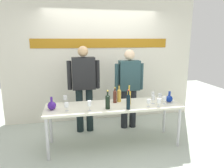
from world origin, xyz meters
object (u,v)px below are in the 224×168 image
decanter_blue_right (169,98)px  wine_bottle_4 (119,95)px  presenter_right (129,84)px  wine_glass_left_2 (67,105)px  wine_bottle_3 (129,97)px  presenter_left (84,84)px  wine_glass_right_0 (153,94)px  wine_glass_right_1 (164,98)px  wine_bottle_0 (128,101)px  decanter_blue_left (52,105)px  wine_glass_right_3 (153,98)px  wine_glass_right_5 (159,101)px  wine_bottle_1 (115,96)px  wine_glass_right_4 (149,101)px  wine_bottle_2 (108,101)px  display_table (114,108)px  wine_glass_left_0 (89,104)px  wine_glass_right_2 (160,96)px  wine_glass_left_1 (65,98)px

decanter_blue_right → wine_bottle_4: wine_bottle_4 is taller
presenter_right → wine_glass_left_2: size_ratio=11.82×
wine_bottle_3 → presenter_left: bearing=137.2°
wine_glass_right_0 → wine_glass_right_1: 0.34m
wine_bottle_0 → decanter_blue_left: bearing=169.7°
wine_glass_right_3 → wine_glass_right_5: (0.03, -0.18, -0.01)m
presenter_right → wine_bottle_1: bearing=-128.1°
wine_glass_left_2 → wine_glass_right_4: 1.35m
wine_bottle_3 → wine_glass_right_0: size_ratio=2.39×
wine_bottle_2 → wine_glass_right_3: size_ratio=2.01×
display_table → wine_bottle_4: (0.14, 0.17, 0.19)m
wine_bottle_0 → wine_glass_left_0: (-0.63, 0.05, -0.02)m
display_table → wine_glass_right_3: 0.72m
display_table → wine_glass_right_4: wine_glass_right_4 is taller
wine_bottle_1 → wine_glass_right_0: size_ratio=2.00×
wine_bottle_1 → wine_bottle_3: bearing=-33.9°
wine_bottle_2 → wine_glass_right_2: (1.01, 0.20, -0.02)m
presenter_left → wine_bottle_1: 0.75m
presenter_left → decanter_blue_right: bearing=-25.2°
display_table → wine_bottle_1: size_ratio=8.22×
wine_bottle_2 → wine_glass_left_2: 0.66m
wine_bottle_1 → wine_glass_left_0: wine_bottle_1 is taller
decanter_blue_left → presenter_right: presenter_right is taller
wine_bottle_1 → decanter_blue_right: bearing=-9.8°
wine_glass_right_4 → display_table: bearing=159.3°
wine_glass_right_4 → presenter_right: bearing=96.1°
wine_glass_left_1 → wine_glass_left_2: size_ratio=0.97×
wine_bottle_4 → decanter_blue_left: bearing=-169.7°
wine_bottle_1 → wine_glass_right_0: wine_bottle_1 is taller
decanter_blue_right → presenter_right: bearing=128.5°
wine_bottle_4 → wine_glass_right_2: 0.75m
wine_glass_right_3 → wine_glass_right_0: bearing=68.8°
decanter_blue_left → wine_glass_left_1: bearing=57.2°
decanter_blue_left → wine_bottle_1: 1.10m
wine_bottle_4 → display_table: bearing=-128.0°
display_table → wine_glass_right_1: bearing=-8.1°
wine_glass_left_2 → wine_glass_right_3: bearing=3.1°
wine_glass_right_0 → wine_glass_right_5: size_ratio=1.01×
wine_glass_right_5 → wine_glass_right_3: bearing=99.6°
presenter_left → presenter_right: (0.93, -0.00, -0.05)m
wine_glass_right_3 → wine_glass_right_4: wine_glass_right_3 is taller
wine_bottle_0 → wine_glass_right_4: (0.37, 0.05, -0.04)m
decanter_blue_right → wine_glass_left_1: decanter_blue_right is taller
wine_bottle_3 → wine_glass_left_0: wine_bottle_3 is taller
decanter_blue_right → decanter_blue_left: bearing=180.0°
presenter_left → wine_glass_right_0: (1.27, -0.46, -0.16)m
wine_glass_right_0 → wine_glass_right_4: bearing=-120.9°
wine_glass_left_1 → wine_glass_left_2: bearing=-86.0°
wine_bottle_0 → wine_bottle_3: bearing=71.6°
wine_glass_right_0 → decanter_blue_left: bearing=-172.6°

